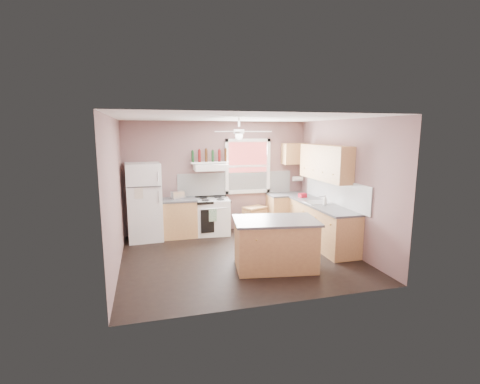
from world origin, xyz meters
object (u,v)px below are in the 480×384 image
object	(u,v)px
stove	(212,217)
cart	(255,220)
island	(275,245)
toaster	(178,195)
refrigerator	(144,202)

from	to	relation	value
stove	cart	distance (m)	1.10
island	toaster	bearing A→B (deg)	130.97
toaster	island	world-z (taller)	toaster
cart	island	size ratio (longest dim) A/B	0.38
refrigerator	cart	bearing A→B (deg)	-1.32
stove	cart	size ratio (longest dim) A/B	1.60
toaster	cart	size ratio (longest dim) A/B	0.52
stove	toaster	bearing A→B (deg)	-175.88
refrigerator	cart	world-z (taller)	refrigerator
toaster	stove	size ratio (longest dim) A/B	0.33
island	cart	bearing A→B (deg)	89.93
refrigerator	island	xyz separation A→B (m)	(2.27, -2.35, -0.45)
stove	island	xyz separation A→B (m)	(0.71, -2.39, 0.00)
cart	island	xyz separation A→B (m)	(-0.38, -2.44, 0.16)
stove	island	size ratio (longest dim) A/B	0.62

